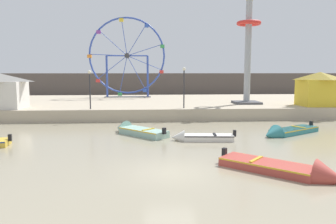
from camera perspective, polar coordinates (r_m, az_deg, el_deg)
name	(u,v)px	position (r m, az deg, el deg)	size (l,w,h in m)	color
ground_plane	(170,171)	(15.93, 0.34, -10.35)	(240.00, 240.00, 0.00)	gray
quay_promenade	(155,105)	(40.59, -2.33, 1.21)	(110.00, 19.51, 1.18)	#B7A88E
distant_town_skyline	(151,84)	(64.52, -2.96, 4.84)	(140.00, 3.00, 4.40)	#564C47
motorboat_teal_painted	(285,132)	(26.22, 19.83, -3.30)	(5.55, 4.10, 1.34)	teal
motorboat_white_red_stripe	(198,137)	(22.76, 5.26, -4.44)	(4.54, 1.46, 1.06)	silver
motorboat_seafoam	(135,130)	(25.13, -5.79, -3.24)	(4.53, 4.62, 1.34)	#93BCAD
motorboat_faded_red	(292,170)	(16.33, 20.91, -9.53)	(5.20, 4.97, 1.48)	#B24238
ferris_wheel_blue_frame	(127,57)	(45.99, -7.18, 9.49)	(10.68, 1.20, 11.00)	#334CA8
drop_tower_steel_tower	(248,50)	(37.57, 13.84, 10.53)	(2.80, 2.80, 11.98)	#999EA3
carnival_booth_white_ticket	(1,90)	(35.61, -27.27, 3.41)	(4.87, 3.51, 3.41)	silver
carnival_booth_yellow_awning	(319,88)	(37.65, 24.98, 3.79)	(4.27, 3.46, 3.54)	yellow
promenade_lamp_near	(184,82)	(31.96, 2.82, 5.34)	(0.32, 0.32, 3.99)	#2D2D33
promenade_lamp_far	(90,84)	(31.89, -13.55, 4.85)	(0.32, 0.32, 3.70)	#2D2D33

